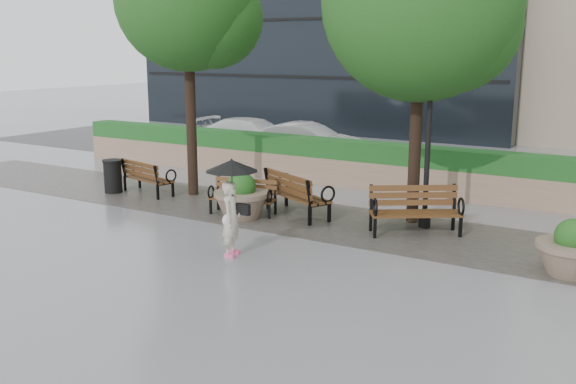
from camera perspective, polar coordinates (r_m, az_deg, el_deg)
The scene contains 17 objects.
ground at distance 12.76m, azimuth -2.41°, elevation -5.67°, with size 100.00×100.00×0.00m, color gray.
cobble_strip at distance 15.23m, azimuth 3.86°, elevation -2.62°, with size 28.00×3.20×0.01m, color #383330.
hedge_wall at distance 18.65m, azimuth 9.59°, elevation 2.12°, with size 24.00×0.80×1.35m.
asphalt_street at distance 22.47m, azimuth 13.35°, elevation 2.00°, with size 40.00×7.00×0.00m, color black.
bench_0 at distance 18.47m, azimuth -12.34°, elevation 0.69°, with size 1.86×1.09×0.94m.
bench_1 at distance 15.83m, azimuth -4.02°, elevation -1.10°, with size 1.72×0.99×0.87m.
bench_2 at distance 15.68m, azimuth 0.81°, elevation -0.98°, with size 2.12×1.58×1.07m.
bench_3 at distance 14.37m, azimuth 11.21°, elevation -2.50°, with size 2.05×1.73×1.05m.
planter_left at distance 15.48m, azimuth -4.14°, elevation -0.72°, with size 1.34×1.34×1.12m.
planter_right at distance 12.62m, azimuth 23.87°, elevation -5.02°, with size 1.25×1.25×1.05m.
trash_bin at distance 18.83m, azimuth -15.30°, elevation 1.28°, with size 0.54×0.54×0.90m, color black.
lamppost at distance 14.68m, azimuth 12.31°, elevation 3.60°, with size 0.28×0.28×4.03m.
tree_0 at distance 17.77m, azimuth -8.39°, elevation 16.20°, with size 3.84×3.82×7.20m.
tree_1 at distance 14.98m, azimuth 12.42°, elevation 15.71°, with size 4.41×4.41×7.22m.
car_left at distance 24.80m, azimuth -3.04°, elevation 4.92°, with size 1.96×4.82×1.40m, color white.
car_right at distance 23.41m, azimuth 1.72°, elevation 4.46°, with size 1.46×4.19×1.38m, color white.
pedestrian at distance 12.51m, azimuth -5.02°, elevation -0.54°, with size 1.04×1.04×1.91m.
Camera 1 is at (6.75, -10.06, 3.99)m, focal length 40.00 mm.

